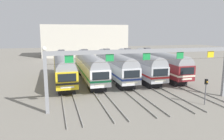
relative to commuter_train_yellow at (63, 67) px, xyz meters
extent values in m
plane|color=gray|center=(8.69, 0.00, -2.69)|extent=(160.00, 160.00, 0.00)
cube|color=gray|center=(-0.72, 17.00, -2.61)|extent=(0.07, 70.00, 0.15)
cube|color=gray|center=(0.72, 17.00, -2.61)|extent=(0.07, 70.00, 0.15)
cube|color=gray|center=(3.63, 17.00, -2.61)|extent=(0.07, 70.00, 0.15)
cube|color=gray|center=(5.06, 17.00, -2.61)|extent=(0.07, 70.00, 0.15)
cube|color=gray|center=(7.98, 17.00, -2.61)|extent=(0.07, 70.00, 0.15)
cube|color=gray|center=(9.41, 17.00, -2.61)|extent=(0.07, 70.00, 0.15)
cube|color=gray|center=(12.32, 17.00, -2.61)|extent=(0.07, 70.00, 0.15)
cube|color=gray|center=(13.76, 17.00, -2.61)|extent=(0.07, 70.00, 0.15)
cube|color=gray|center=(16.67, 17.00, -2.61)|extent=(0.07, 70.00, 0.15)
cube|color=gray|center=(18.11, 17.00, -2.61)|extent=(0.07, 70.00, 0.15)
cube|color=gold|center=(0.00, 0.00, -0.46)|extent=(2.85, 18.00, 2.35)
cube|color=black|center=(0.00, 0.00, -0.82)|extent=(2.88, 18.02, 0.28)
cylinder|color=gray|center=(0.00, 0.00, 0.71)|extent=(2.74, 17.64, 2.74)
cube|color=black|center=(0.00, -9.02, 0.01)|extent=(2.28, 0.06, 1.03)
cube|color=silver|center=(0.00, -9.02, -1.21)|extent=(1.71, 0.05, 0.24)
cube|color=black|center=(0.00, -6.30, -2.16)|extent=(2.28, 2.60, 1.05)
cube|color=black|center=(0.00, 6.30, -2.16)|extent=(2.28, 2.60, 1.05)
cube|color=#4C4C51|center=(0.00, 5.04, 2.26)|extent=(1.10, 1.10, 0.20)
cube|color=white|center=(4.35, 0.00, -0.46)|extent=(2.85, 18.00, 2.35)
cube|color=#198C4C|center=(4.35, 0.00, -0.82)|extent=(2.88, 18.02, 0.28)
cylinder|color=gray|center=(4.35, 0.00, 0.71)|extent=(2.74, 17.64, 2.74)
cube|color=black|center=(4.35, -9.02, 0.01)|extent=(2.28, 0.06, 1.03)
cube|color=silver|center=(4.35, -9.02, -1.21)|extent=(1.71, 0.05, 0.24)
cube|color=black|center=(4.35, -6.30, -2.16)|extent=(2.28, 2.60, 1.05)
cube|color=black|center=(4.35, 6.30, -2.16)|extent=(2.28, 2.60, 1.05)
cube|color=#4C4C51|center=(4.35, 5.04, 2.26)|extent=(1.10, 1.10, 0.20)
cube|color=silver|center=(8.69, 0.00, -0.46)|extent=(2.85, 18.00, 2.35)
cube|color=navy|center=(8.69, 0.00, -0.82)|extent=(2.88, 18.02, 0.28)
cylinder|color=gray|center=(8.69, 0.00, 0.71)|extent=(2.74, 17.64, 2.74)
cube|color=black|center=(8.69, -9.02, 0.01)|extent=(2.28, 0.06, 1.03)
cube|color=silver|center=(8.69, -9.02, -1.21)|extent=(1.71, 0.05, 0.24)
cube|color=black|center=(8.69, -6.30, -2.16)|extent=(2.28, 2.60, 1.05)
cube|color=black|center=(8.69, 6.30, -2.16)|extent=(2.28, 2.60, 1.05)
cube|color=#4C4C51|center=(8.69, 5.04, 2.26)|extent=(1.10, 1.10, 0.20)
cube|color=#B2B5BA|center=(13.04, 0.00, -0.46)|extent=(2.85, 18.00, 2.35)
cube|color=#B21E1E|center=(13.04, 0.00, -0.82)|extent=(2.88, 18.02, 0.28)
cylinder|color=gray|center=(13.04, 0.00, 0.71)|extent=(2.74, 17.64, 2.74)
cube|color=black|center=(13.04, -9.02, 0.01)|extent=(2.28, 0.06, 1.03)
cube|color=silver|center=(13.04, -9.02, -1.21)|extent=(1.71, 0.05, 0.24)
cube|color=black|center=(13.04, -6.30, -2.16)|extent=(2.28, 2.60, 1.05)
cube|color=black|center=(13.04, 6.30, -2.16)|extent=(2.28, 2.60, 1.05)
cube|color=#4C4C51|center=(13.04, 5.04, 2.26)|extent=(1.10, 1.10, 0.20)
cube|color=maroon|center=(17.39, 0.00, -0.46)|extent=(2.85, 18.00, 2.35)
cube|color=beige|center=(17.39, 0.00, -0.82)|extent=(2.88, 18.02, 0.28)
cylinder|color=gray|center=(17.39, 0.00, 0.71)|extent=(2.74, 17.64, 2.74)
cube|color=black|center=(17.39, -9.02, 0.01)|extent=(2.28, 0.06, 1.03)
cube|color=silver|center=(17.39, -9.02, -1.21)|extent=(1.71, 0.05, 0.24)
cube|color=black|center=(17.39, -6.30, -2.16)|extent=(2.28, 2.60, 1.05)
cube|color=black|center=(17.39, 6.30, -2.16)|extent=(2.28, 2.60, 1.05)
cube|color=#4C4C51|center=(17.39, 5.04, 2.26)|extent=(1.10, 1.10, 0.20)
cube|color=gray|center=(-2.40, -13.50, 0.56)|extent=(0.36, 0.36, 6.50)
cube|color=gray|center=(8.69, -13.50, 3.56)|extent=(22.19, 0.32, 0.44)
cube|color=#198C3F|center=(0.00, -13.50, 2.94)|extent=(0.90, 0.08, 0.80)
cube|color=#198C3F|center=(4.35, -13.50, 2.94)|extent=(0.90, 0.08, 0.80)
cube|color=#198C3F|center=(8.69, -13.50, 2.94)|extent=(0.90, 0.08, 0.80)
cube|color=#198C3F|center=(13.04, -13.50, 2.94)|extent=(0.90, 0.08, 0.80)
cube|color=yellow|center=(17.39, -13.50, 2.94)|extent=(0.90, 0.08, 0.80)
sphere|color=white|center=(-2.40, -13.50, 4.06)|extent=(0.44, 0.44, 0.44)
cylinder|color=#3F382D|center=(8.69, -13.50, 2.46)|extent=(22.19, 0.03, 0.03)
cylinder|color=#59595E|center=(15.22, -15.72, -1.13)|extent=(0.12, 0.12, 3.11)
cube|color=black|center=(15.22, -15.72, 0.07)|extent=(0.28, 0.24, 0.60)
sphere|color=orange|center=(15.22, -15.86, 0.07)|extent=(0.18, 0.18, 0.18)
cube|color=beige|center=(9.28, 38.72, 2.57)|extent=(28.52, 10.00, 10.52)
camera|label=1|loc=(-1.60, -35.72, 5.79)|focal=34.22mm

